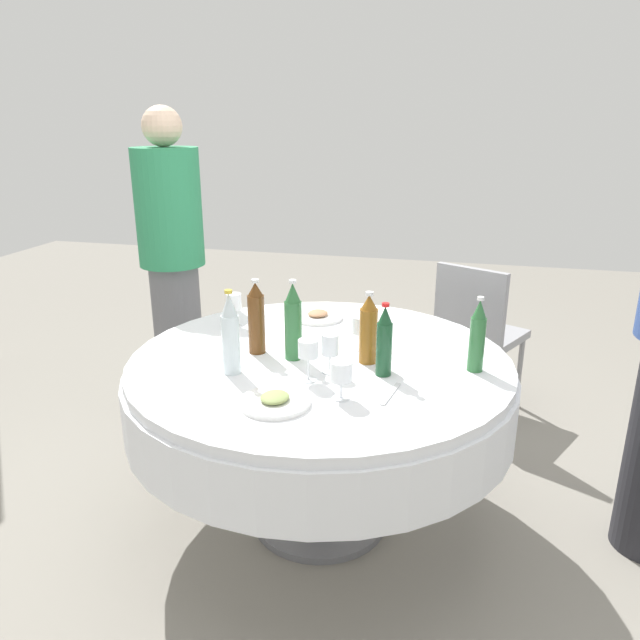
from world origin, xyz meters
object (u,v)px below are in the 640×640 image
(wine_glass_near, at_px, (308,350))
(wine_glass_right, at_px, (360,326))
(person_rear, at_px, (173,264))
(bottle_amber_rear, at_px, (368,330))
(plate_right, at_px, (275,401))
(chair_east, at_px, (476,327))
(bottle_dark_green_west, at_px, (384,342))
(bottle_brown_east, at_px, (256,319))
(wine_glass_west, at_px, (341,373))
(plate_inner, at_px, (318,316))
(wine_glass_east, at_px, (330,346))
(wine_glass_north, at_px, (234,304))
(bottle_clear_mid, at_px, (230,335))
(bottle_green_north, at_px, (293,322))
(dining_table, at_px, (320,391))
(bottle_green_front, at_px, (477,337))

(wine_glass_near, bearing_deg, wine_glass_right, -19.50)
(wine_glass_near, xyz_separation_m, person_rear, (0.98, 1.01, 0.02))
(bottle_amber_rear, distance_m, plate_right, 0.49)
(chair_east, bearing_deg, plate_right, -84.65)
(chair_east, bearing_deg, bottle_dark_green_west, -77.66)
(bottle_brown_east, height_order, wine_glass_west, bottle_brown_east)
(bottle_brown_east, relative_size, chair_east, 0.34)
(bottle_dark_green_west, relative_size, wine_glass_near, 1.78)
(wine_glass_near, bearing_deg, plate_inner, 11.31)
(bottle_dark_green_west, distance_m, wine_glass_west, 0.25)
(wine_glass_east, distance_m, plate_inner, 0.62)
(wine_glass_north, height_order, wine_glass_near, same)
(bottle_clear_mid, relative_size, bottle_brown_east, 1.05)
(wine_glass_right, bearing_deg, bottle_green_north, 124.73)
(bottle_green_north, bearing_deg, person_rear, 48.50)
(dining_table, distance_m, wine_glass_right, 0.30)
(wine_glass_right, relative_size, person_rear, 0.08)
(dining_table, xyz_separation_m, bottle_amber_rear, (-0.01, -0.19, 0.27))
(person_rear, bearing_deg, bottle_green_front, -78.14)
(bottle_amber_rear, xyz_separation_m, wine_glass_east, (-0.13, 0.12, -0.03))
(wine_glass_west, height_order, wine_glass_near, wine_glass_near)
(bottle_clear_mid, height_order, bottle_dark_green_west, bottle_clear_mid)
(bottle_green_north, distance_m, wine_glass_west, 0.39)
(bottle_green_north, xyz_separation_m, plate_right, (-0.39, -0.05, -0.13))
(wine_glass_near, bearing_deg, plate_right, 165.39)
(wine_glass_west, bearing_deg, bottle_dark_green_west, -25.17)
(bottle_green_north, bearing_deg, bottle_green_front, -85.94)
(plate_inner, height_order, person_rear, person_rear)
(bottle_green_north, relative_size, wine_glass_west, 2.38)
(plate_right, bearing_deg, wine_glass_west, -64.19)
(plate_inner, bearing_deg, wine_glass_west, -160.62)
(bottle_clear_mid, distance_m, wine_glass_north, 0.51)
(wine_glass_right, bearing_deg, chair_east, -24.16)
(bottle_clear_mid, xyz_separation_m, bottle_green_front, (0.23, -0.85, -0.01))
(plate_right, relative_size, person_rear, 0.14)
(bottle_clear_mid, relative_size, wine_glass_right, 2.30)
(bottle_green_front, bearing_deg, plate_inner, 58.06)
(bottle_dark_green_west, xyz_separation_m, wine_glass_north, (0.36, 0.71, -0.02))
(bottle_clear_mid, xyz_separation_m, bottle_dark_green_west, (0.11, -0.53, -0.02))
(bottle_dark_green_west, distance_m, bottle_brown_east, 0.52)
(dining_table, distance_m, wine_glass_north, 0.57)
(person_rear, bearing_deg, wine_glass_north, -95.47)
(wine_glass_near, bearing_deg, person_rear, 45.81)
(bottle_green_north, bearing_deg, dining_table, -68.06)
(bottle_brown_east, relative_size, wine_glass_north, 1.98)
(bottle_dark_green_west, bearing_deg, wine_glass_right, 29.07)
(bottle_green_front, xyz_separation_m, wine_glass_north, (0.24, 1.02, -0.02))
(bottle_brown_east, distance_m, chair_east, 1.49)
(wine_glass_west, bearing_deg, person_rear, 46.41)
(bottle_green_front, height_order, plate_inner, bottle_green_front)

